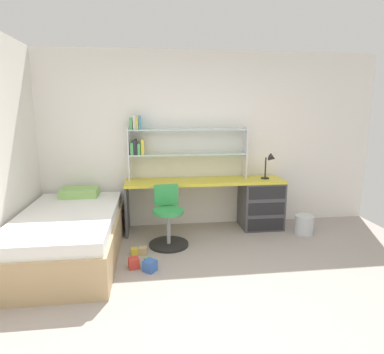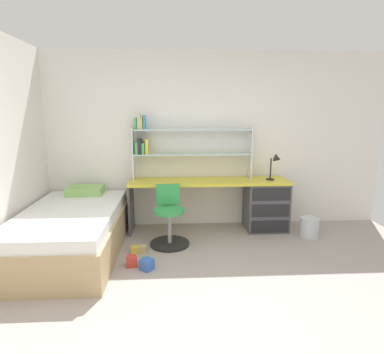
{
  "view_description": "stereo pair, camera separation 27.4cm",
  "coord_description": "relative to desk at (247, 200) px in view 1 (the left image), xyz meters",
  "views": [
    {
      "loc": [
        -0.68,
        -2.44,
        1.75
      ],
      "look_at": [
        -0.19,
        1.41,
        0.95
      ],
      "focal_mm": 30.49,
      "sensor_mm": 36.0,
      "label": 1
    },
    {
      "loc": [
        -0.41,
        -2.46,
        1.75
      ],
      "look_at": [
        -0.19,
        1.41,
        0.95
      ],
      "focal_mm": 30.49,
      "sensor_mm": 36.0,
      "label": 2
    }
  ],
  "objects": [
    {
      "name": "toy_block_blue_3",
      "position": [
        -1.45,
        -1.21,
        -0.36
      ],
      "size": [
        0.18,
        0.18,
        0.12
      ],
      "primitive_type": "cube",
      "rotation": [
        0.0,
        0.0,
        0.89
      ],
      "color": "#3860B7",
      "rests_on": "ground_plane"
    },
    {
      "name": "bed_platform",
      "position": [
        -2.41,
        -0.73,
        -0.14
      ],
      "size": [
        1.15,
        2.01,
        0.68
      ],
      "color": "tan",
      "rests_on": "ground_plane"
    },
    {
      "name": "swivel_chair",
      "position": [
        -1.2,
        -0.5,
        -0.11
      ],
      "size": [
        0.52,
        0.52,
        0.78
      ],
      "color": "black",
      "rests_on": "ground_plane"
    },
    {
      "name": "toy_block_red_0",
      "position": [
        -1.63,
        -1.11,
        -0.36
      ],
      "size": [
        0.14,
        0.14,
        0.12
      ],
      "primitive_type": "cube",
      "rotation": [
        0.0,
        0.0,
        1.77
      ],
      "color": "red",
      "rests_on": "ground_plane"
    },
    {
      "name": "bookshelf_hutch",
      "position": [
        -1.08,
        0.14,
        0.86
      ],
      "size": [
        1.73,
        0.22,
        0.93
      ],
      "color": "silver",
      "rests_on": "desk"
    },
    {
      "name": "room_shell",
      "position": [
        -1.9,
        -0.93,
        0.88
      ],
      "size": [
        5.56,
        5.81,
        2.6
      ],
      "color": "white",
      "rests_on": "ground_plane"
    },
    {
      "name": "toy_block_natural_1",
      "position": [
        -1.54,
        -0.76,
        -0.38
      ],
      "size": [
        0.1,
        0.1,
        0.09
      ],
      "primitive_type": "cube",
      "rotation": [
        0.0,
        0.0,
        1.53
      ],
      "color": "tan",
      "rests_on": "ground_plane"
    },
    {
      "name": "desk_lamp",
      "position": [
        0.33,
        -0.05,
        0.58
      ],
      "size": [
        0.2,
        0.17,
        0.38
      ],
      "color": "black",
      "rests_on": "desk"
    },
    {
      "name": "desk",
      "position": [
        0.0,
        0.0,
        0.0
      ],
      "size": [
        2.3,
        0.51,
        0.75
      ],
      "color": "gold",
      "rests_on": "ground_plane"
    },
    {
      "name": "toy_block_yellow_2",
      "position": [
        -1.64,
        -0.76,
        -0.38
      ],
      "size": [
        0.1,
        0.1,
        0.09
      ],
      "primitive_type": "cube",
      "rotation": [
        0.0,
        0.0,
        0.17
      ],
      "color": "gold",
      "rests_on": "ground_plane"
    },
    {
      "name": "toy_block_green_4",
      "position": [
        -1.46,
        -1.08,
        -0.38
      ],
      "size": [
        0.11,
        0.11,
        0.09
      ],
      "primitive_type": "cube",
      "rotation": [
        0.0,
        0.0,
        0.43
      ],
      "color": "#479E51",
      "rests_on": "ground_plane"
    },
    {
      "name": "waste_bin",
      "position": [
        0.75,
        -0.35,
        -0.29
      ],
      "size": [
        0.26,
        0.26,
        0.27
      ],
      "primitive_type": "cylinder",
      "color": "silver",
      "rests_on": "ground_plane"
    },
    {
      "name": "ground_plane",
      "position": [
        -0.72,
        -2.13,
        -0.43
      ],
      "size": [
        5.56,
        5.81,
        0.02
      ],
      "primitive_type": "cube",
      "color": "#9E938C"
    }
  ]
}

